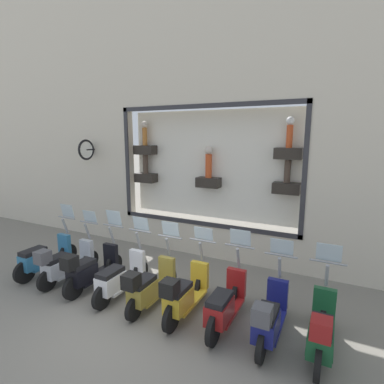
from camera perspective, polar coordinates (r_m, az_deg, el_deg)
ground_plane at (r=6.31m, az=-11.76°, el=-22.61°), size 120.00×120.00×0.00m
building_facade at (r=8.45m, az=2.94°, el=17.11°), size 1.25×36.00×8.61m
scooter_green_0 at (r=5.49m, az=23.42°, el=-22.99°), size 1.80×0.61×1.59m
scooter_navy_1 at (r=5.56m, az=14.46°, el=-22.11°), size 1.79×0.61×1.55m
scooter_red_2 at (r=5.80m, az=6.32°, el=-20.45°), size 1.81×0.60×1.62m
scooter_yellow_3 at (r=6.02m, az=-1.51°, el=-18.82°), size 1.81×0.60×1.55m
scooter_olive_4 at (r=6.39m, az=-8.24°, el=-17.29°), size 1.79×0.61×1.57m
scooter_white_5 at (r=6.89m, az=-13.62°, el=-15.56°), size 1.80×0.60×1.58m
scooter_black_6 at (r=7.34m, az=-18.88°, el=-13.72°), size 1.80×0.60×1.65m
scooter_silver_7 at (r=7.90m, az=-23.14°, el=-12.38°), size 1.80×0.61×1.55m
scooter_teal_8 at (r=8.54m, az=-26.35°, el=-11.04°), size 1.81×0.61×1.64m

